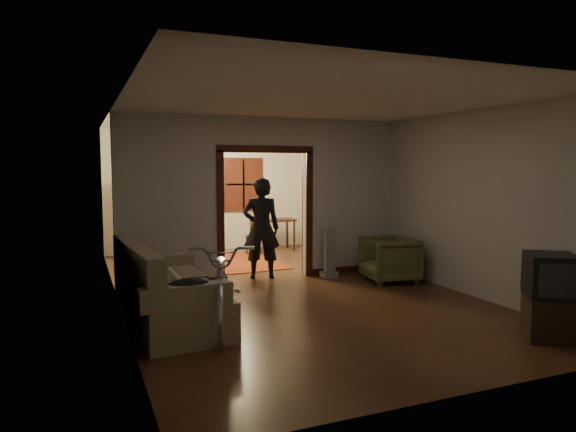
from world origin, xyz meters
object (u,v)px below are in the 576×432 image
sofa (170,284)px  armchair (389,259)px  locker (163,216)px  bicycle (223,283)px  person (261,228)px  desk (273,235)px

sofa → armchair: sofa is taller
locker → bicycle: bearing=-98.7°
person → locker: 3.22m
sofa → person: 2.87m
sofa → person: person is taller
person → locker: (-1.23, 2.97, 0.00)m
bicycle → person: 2.82m
bicycle → desk: bicycle is taller
bicycle → person: bearing=76.5°
sofa → desk: bearing=51.7°
person → locker: size_ratio=1.00×
sofa → desk: (3.21, 4.86, -0.14)m
desk → bicycle: bearing=-122.0°
armchair → person: person is taller
bicycle → armchair: (3.29, 1.34, -0.16)m
sofa → bicycle: 0.68m
locker → desk: 2.57m
locker → sofa: bearing=-105.3°
bicycle → desk: size_ratio=2.09×
armchair → sofa: bearing=-66.5°
sofa → bicycle: bicycle is taller
sofa → armchair: 3.99m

